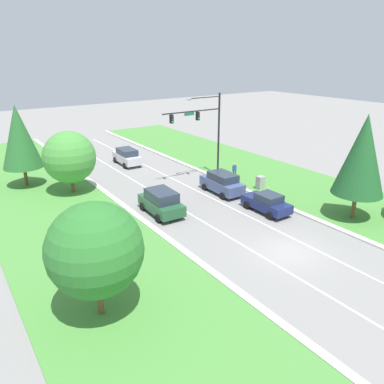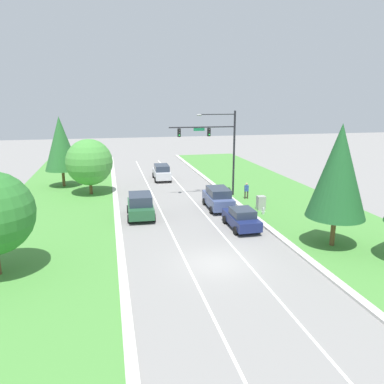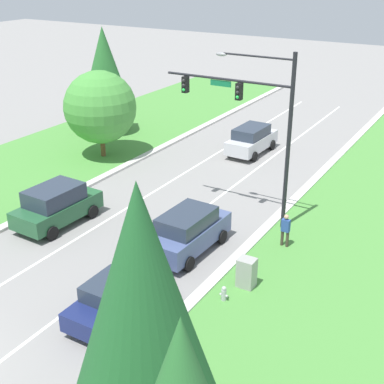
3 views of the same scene
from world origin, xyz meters
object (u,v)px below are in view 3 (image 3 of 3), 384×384
at_px(navy_sedan, 116,298).
at_px(pedestrian, 285,229).
at_px(forest_suv, 56,205).
at_px(fire_hydrant, 224,294).
at_px(slate_blue_suv, 188,231).
at_px(conifer_mid_left_tree, 104,68).
at_px(utility_cabinet, 247,273).
at_px(traffic_signal_mast, 255,113).
at_px(silver_suv, 252,139).
at_px(conifer_far_right_tree, 142,306).
at_px(oak_near_left_tree, 100,107).

relative_size(navy_sedan, pedestrian, 2.52).
bearing_deg(forest_suv, fire_hydrant, -7.07).
xyz_separation_m(slate_blue_suv, fire_hydrant, (3.27, -2.71, -0.67)).
distance_m(forest_suv, pedestrian, 11.37).
relative_size(pedestrian, conifer_mid_left_tree, 0.21).
relative_size(navy_sedan, utility_cabinet, 3.19).
distance_m(forest_suv, fire_hydrant, 10.53).
xyz_separation_m(traffic_signal_mast, silver_suv, (-4.29, 9.42, -4.68)).
bearing_deg(fire_hydrant, slate_blue_suv, 140.39).
bearing_deg(conifer_far_right_tree, oak_near_left_tree, 132.11).
relative_size(silver_suv, fire_hydrant, 6.64).
distance_m(oak_near_left_tree, conifer_far_right_tree, 24.63).
height_order(utility_cabinet, oak_near_left_tree, oak_near_left_tree).
distance_m(navy_sedan, utility_cabinet, 5.38).
xyz_separation_m(forest_suv, pedestrian, (10.79, 3.57, -0.10)).
height_order(traffic_signal_mast, fire_hydrant, traffic_signal_mast).
height_order(traffic_signal_mast, utility_cabinet, traffic_signal_mast).
height_order(pedestrian, conifer_far_right_tree, conifer_far_right_tree).
distance_m(silver_suv, forest_suv, 15.24).
relative_size(fire_hydrant, conifer_mid_left_tree, 0.09).
relative_size(conifer_far_right_tree, conifer_mid_left_tree, 1.04).
bearing_deg(conifer_mid_left_tree, fire_hydrant, -40.11).
distance_m(traffic_signal_mast, pedestrian, 5.67).
bearing_deg(fire_hydrant, conifer_mid_left_tree, 139.89).
height_order(silver_suv, navy_sedan, silver_suv).
bearing_deg(forest_suv, traffic_signal_mast, 35.25).
bearing_deg(silver_suv, pedestrian, -56.60).
bearing_deg(conifer_far_right_tree, pedestrian, 95.80).
bearing_deg(utility_cabinet, conifer_far_right_tree, -81.05).
bearing_deg(traffic_signal_mast, oak_near_left_tree, 164.01).
relative_size(forest_suv, utility_cabinet, 3.46).
bearing_deg(fire_hydrant, pedestrian, 85.36).
height_order(navy_sedan, conifer_mid_left_tree, conifer_mid_left_tree).
height_order(silver_suv, utility_cabinet, silver_suv).
bearing_deg(traffic_signal_mast, utility_cabinet, -66.27).
xyz_separation_m(traffic_signal_mast, pedestrian, (2.60, -1.75, -4.72)).
bearing_deg(slate_blue_suv, silver_suv, 105.08).
relative_size(fire_hydrant, oak_near_left_tree, 0.12).
distance_m(traffic_signal_mast, silver_suv, 11.36).
distance_m(utility_cabinet, fire_hydrant, 1.42).
relative_size(slate_blue_suv, conifer_far_right_tree, 0.57).
relative_size(traffic_signal_mast, pedestrian, 5.11).
bearing_deg(traffic_signal_mast, forest_suv, -147.00).
distance_m(navy_sedan, conifer_far_right_tree, 8.01).
distance_m(traffic_signal_mast, slate_blue_suv, 6.44).
bearing_deg(utility_cabinet, navy_sedan, -128.69).
distance_m(traffic_signal_mast, oak_near_left_tree, 13.26).
bearing_deg(navy_sedan, fire_hydrant, 43.21).
bearing_deg(conifer_mid_left_tree, oak_near_left_tree, -54.64).
relative_size(pedestrian, oak_near_left_tree, 0.29).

